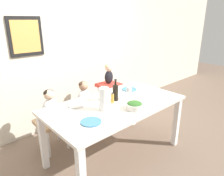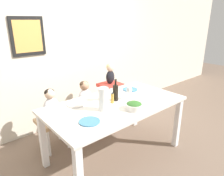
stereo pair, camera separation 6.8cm
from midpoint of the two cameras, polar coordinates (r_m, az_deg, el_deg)
The scene contains 18 objects.
ground_plane at distance 2.89m, azimuth 0.28°, elevation -18.45°, with size 14.00×14.00×0.00m, color #705B4C.
wall_back at distance 3.39m, azimuth -15.00°, elevation 11.45°, with size 10.00×0.09×2.70m.
dining_table at distance 2.54m, azimuth 0.30°, elevation -6.27°, with size 1.74×0.94×0.77m.
chair_far_left at distance 2.94m, azimuth -17.33°, elevation -9.97°, with size 0.41×0.38×0.45m.
chair_far_center at distance 3.17m, azimuth -8.38°, elevation -7.07°, with size 0.41×0.38×0.45m.
chair_right_highchair at distance 3.37m, azimuth -1.47°, elevation -1.51°, with size 0.35×0.32×0.75m.
person_child_left at distance 2.82m, azimuth -17.93°, elevation -4.66°, with size 0.23×0.15×0.44m.
person_child_center at distance 3.06m, azimuth -8.66°, elevation -2.05°, with size 0.23×0.15×0.44m.
person_baby_right at distance 3.27m, azimuth -1.54°, elevation 4.44°, with size 0.16×0.13×0.34m.
wine_bottle at distance 2.54m, azimuth 0.22°, elevation -1.19°, with size 0.07×0.07×0.28m.
paper_towel_roll at distance 2.27m, azimuth -3.16°, elevation -3.19°, with size 0.12×0.12×0.27m.
wine_glass_near at distance 2.59m, azimuth 4.15°, elevation -0.58°, with size 0.07×0.07×0.18m.
wine_glass_far at distance 2.52m, azimuth -4.00°, elevation -1.09°, with size 0.07×0.07×0.18m.
salad_bowl_large at distance 2.33m, azimuth 5.64°, elevation -4.96°, with size 0.21×0.21×0.09m.
dinner_plate_front_left at distance 2.06m, azimuth -6.98°, elevation -9.56°, with size 0.22×0.22×0.01m.
dinner_plate_back_left at distance 2.48m, azimuth -11.04°, elevation -4.70°, with size 0.22×0.22×0.01m.
dinner_plate_back_right at distance 2.98m, azimuth 4.31°, elevation -0.34°, with size 0.22×0.22×0.01m.
condiment_bottle_hot_sauce at distance 2.48m, azimuth -0.66°, elevation -2.83°, with size 0.04×0.04×0.14m.
Camera 1 is at (-1.58, -1.67, 1.76)m, focal length 32.00 mm.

